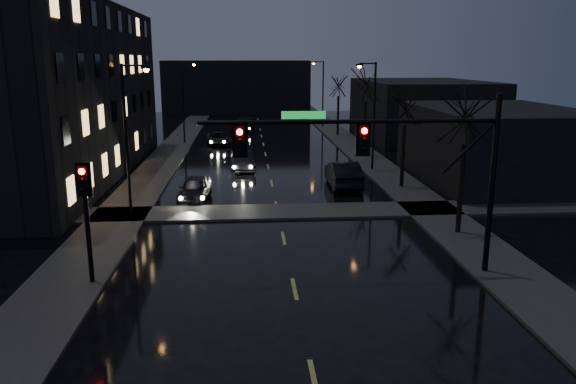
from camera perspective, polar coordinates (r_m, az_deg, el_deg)
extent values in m
cube|color=#2D2D2B|center=(47.31, -12.53, 3.12)|extent=(3.00, 140.00, 0.12)
cube|color=#2D2D2B|center=(47.91, 8.05, 3.43)|extent=(3.00, 140.00, 0.12)
cube|color=#2D2D2B|center=(30.75, -1.02, -2.01)|extent=(40.00, 3.00, 0.12)
cube|color=black|center=(43.75, -24.43, 9.29)|extent=(12.00, 30.00, 12.00)
cube|color=black|center=(41.28, 20.41, 4.57)|extent=(10.00, 14.00, 5.00)
cube|color=black|center=(62.20, 13.34, 8.19)|extent=(12.00, 18.00, 6.00)
cube|color=black|center=(89.21, -5.22, 10.59)|extent=(22.00, 10.00, 8.00)
cylinder|color=black|center=(22.63, 20.00, 0.53)|extent=(0.22, 0.22, 7.00)
cylinder|color=black|center=(20.57, 6.34, 7.12)|extent=(11.00, 0.16, 0.16)
cylinder|color=black|center=(21.97, 17.92, 4.32)|extent=(2.05, 0.10, 2.05)
cube|color=#0C591E|center=(20.30, 1.60, 7.82)|extent=(1.60, 0.04, 0.28)
cube|color=black|center=(20.31, -4.92, 5.22)|extent=(0.35, 0.28, 1.05)
sphere|color=#FF0705|center=(20.10, -4.94, 6.09)|extent=(0.22, 0.22, 0.22)
cube|color=black|center=(20.75, 7.66, 5.32)|extent=(0.35, 0.28, 1.05)
sphere|color=#FF0705|center=(20.55, 7.78, 6.17)|extent=(0.22, 0.22, 0.22)
cylinder|color=black|center=(21.78, -19.67, -3.46)|extent=(0.18, 0.18, 4.40)
cube|color=black|center=(21.35, -20.05, 1.17)|extent=(0.35, 0.28, 1.05)
sphere|color=#FF0705|center=(21.14, -20.23, 1.96)|extent=(0.22, 0.22, 0.22)
cylinder|color=black|center=(27.70, 17.14, 0.23)|extent=(0.24, 0.24, 4.40)
cylinder|color=black|center=(37.03, 11.58, 3.53)|extent=(0.24, 0.24, 4.12)
cylinder|color=black|center=(48.52, 7.78, 6.28)|extent=(0.24, 0.24, 4.68)
cylinder|color=black|center=(62.22, 5.10, 7.71)|extent=(0.24, 0.24, 4.29)
cylinder|color=black|center=(30.04, -16.07, 4.78)|extent=(0.16, 0.16, 8.00)
cylinder|color=black|center=(29.63, -15.41, 12.30)|extent=(1.20, 0.10, 0.10)
cube|color=black|center=(29.52, -14.22, 12.17)|extent=(0.50, 0.25, 0.15)
sphere|color=orange|center=(29.52, -14.21, 11.97)|extent=(0.28, 0.28, 0.28)
cylinder|color=black|center=(56.59, -10.61, 8.86)|extent=(0.16, 0.16, 8.00)
cylinder|color=black|center=(56.38, -10.17, 12.84)|extent=(1.20, 0.10, 0.10)
cube|color=black|center=(56.32, -9.54, 12.76)|extent=(0.50, 0.25, 0.15)
sphere|color=orange|center=(56.32, -9.54, 12.66)|extent=(0.28, 0.28, 0.28)
cylinder|color=black|center=(42.39, 8.72, 7.50)|extent=(0.16, 0.16, 8.00)
cylinder|color=black|center=(42.05, 8.10, 12.81)|extent=(1.20, 0.10, 0.10)
cube|color=black|center=(41.93, 7.27, 12.69)|extent=(0.50, 0.25, 0.15)
sphere|color=orange|center=(41.93, 7.27, 12.56)|extent=(0.28, 0.28, 0.28)
cylinder|color=black|center=(69.88, 3.57, 9.87)|extent=(0.16, 0.16, 8.00)
cylinder|color=black|center=(69.67, 3.12, 13.08)|extent=(1.20, 0.10, 0.10)
cube|color=black|center=(69.60, 2.61, 13.00)|extent=(0.50, 0.25, 0.15)
sphere|color=orange|center=(69.60, 2.61, 12.92)|extent=(0.28, 0.28, 0.28)
imported|color=black|center=(33.85, -9.43, 0.36)|extent=(2.03, 4.24, 1.40)
imported|color=black|center=(42.63, -4.63, 3.17)|extent=(1.95, 4.39, 1.40)
imported|color=black|center=(55.31, -7.06, 5.40)|extent=(2.69, 4.89, 1.30)
imported|color=black|center=(65.41, -4.52, 6.77)|extent=(2.70, 5.45, 1.52)
imported|color=black|center=(36.92, 5.63, 1.81)|extent=(1.84, 5.24, 1.72)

